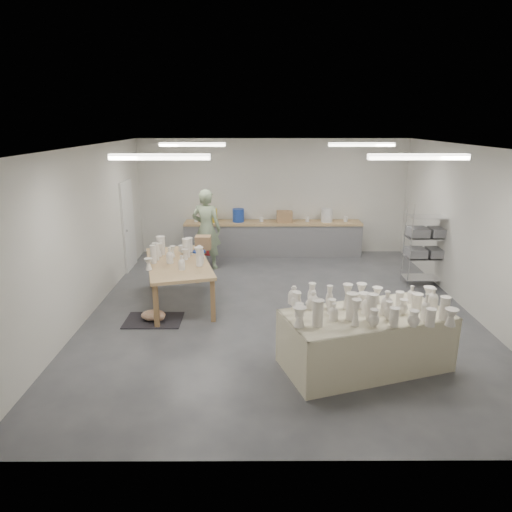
{
  "coord_description": "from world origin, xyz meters",
  "views": [
    {
      "loc": [
        -0.49,
        -7.97,
        3.42
      ],
      "look_at": [
        -0.46,
        0.02,
        1.05
      ],
      "focal_mm": 32.0,
      "sensor_mm": 36.0,
      "label": 1
    }
  ],
  "objects_px": {
    "work_table": "(180,259)",
    "drying_table": "(365,337)",
    "potter": "(207,229)",
    "red_stool": "(208,254)"
  },
  "relations": [
    {
      "from": "drying_table",
      "to": "work_table",
      "type": "bearing_deg",
      "value": 121.98
    },
    {
      "from": "work_table",
      "to": "drying_table",
      "type": "bearing_deg",
      "value": -54.74
    },
    {
      "from": "drying_table",
      "to": "work_table",
      "type": "relative_size",
      "value": 1.04
    },
    {
      "from": "drying_table",
      "to": "red_stool",
      "type": "height_order",
      "value": "drying_table"
    },
    {
      "from": "drying_table",
      "to": "red_stool",
      "type": "xyz_separation_m",
      "value": [
        -2.72,
        4.92,
        -0.18
      ]
    },
    {
      "from": "drying_table",
      "to": "potter",
      "type": "distance_m",
      "value": 5.4
    },
    {
      "from": "work_table",
      "to": "potter",
      "type": "xyz_separation_m",
      "value": [
        0.3,
        2.09,
        0.11
      ]
    },
    {
      "from": "drying_table",
      "to": "work_table",
      "type": "distance_m",
      "value": 3.98
    },
    {
      "from": "drying_table",
      "to": "work_table",
      "type": "xyz_separation_m",
      "value": [
        -3.02,
        2.55,
        0.4
      ]
    },
    {
      "from": "drying_table",
      "to": "potter",
      "type": "xyz_separation_m",
      "value": [
        -2.72,
        4.65,
        0.5
      ]
    }
  ]
}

